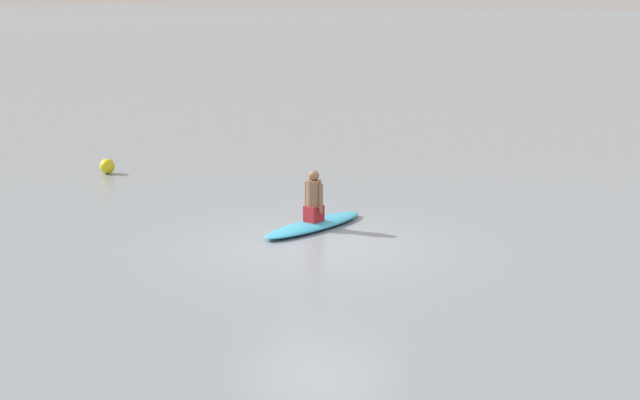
# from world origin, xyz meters

# --- Properties ---
(ground_plane) EXTENTS (400.00, 400.00, 0.00)m
(ground_plane) POSITION_xyz_m (0.00, 0.00, 0.00)
(ground_plane) COLOR gray
(surfboard) EXTENTS (2.67, 1.04, 0.13)m
(surfboard) POSITION_xyz_m (0.99, 0.71, 0.07)
(surfboard) COLOR #339EC6
(surfboard) RESTS_ON ground
(person_paddler) EXTENTS (0.35, 0.43, 0.97)m
(person_paddler) POSITION_xyz_m (0.99, 0.71, 0.57)
(person_paddler) COLOR #A51E23
(person_paddler) RESTS_ON surfboard
(buoy_marker) EXTENTS (0.37, 0.37, 0.37)m
(buoy_marker) POSITION_xyz_m (2.93, 7.76, 0.18)
(buoy_marker) COLOR yellow
(buoy_marker) RESTS_ON ground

